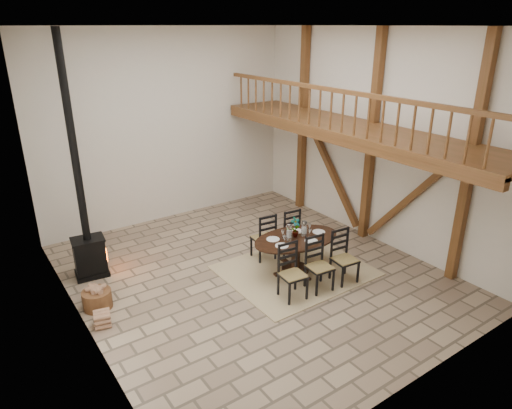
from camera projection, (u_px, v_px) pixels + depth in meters
ground at (254, 274)px, 9.86m from camera, size 8.00×8.00×0.00m
room_shell at (301, 129)px, 9.38m from camera, size 7.02×8.02×5.01m
rug at (295, 270)px, 9.98m from camera, size 3.00×2.50×0.02m
dining_table at (299, 255)px, 9.73m from camera, size 2.05×2.29×1.25m
wood_stove at (86, 228)px, 9.40m from camera, size 0.73×0.60×5.00m
log_basket at (97, 299)px, 8.62m from camera, size 0.54×0.54×0.45m
log_stack at (102, 319)px, 8.11m from camera, size 0.34×0.35×0.29m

